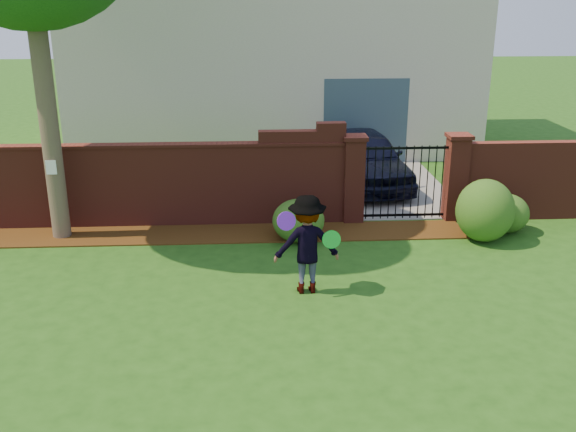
{
  "coord_description": "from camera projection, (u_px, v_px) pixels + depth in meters",
  "views": [
    {
      "loc": [
        0.27,
        -9.15,
        4.73
      ],
      "look_at": [
        0.86,
        1.4,
        1.05
      ],
      "focal_mm": 40.62,
      "sensor_mm": 36.0,
      "label": 1
    }
  ],
  "objects": [
    {
      "name": "car",
      "position": [
        368.0,
        160.0,
        16.28
      ],
      "size": [
        2.18,
        4.28,
        1.4
      ],
      "primitive_type": "imported",
      "rotation": [
        0.0,
        0.0,
        0.13
      ],
      "color": "black",
      "rests_on": "ground"
    },
    {
      "name": "man",
      "position": [
        307.0,
        245.0,
        10.51
      ],
      "size": [
        1.1,
        0.68,
        1.66
      ],
      "primitive_type": "imported",
      "rotation": [
        0.0,
        0.0,
        3.2
      ],
      "color": "gray",
      "rests_on": "ground"
    },
    {
      "name": "mulch_bed",
      "position": [
        194.0,
        234.0,
        13.26
      ],
      "size": [
        11.1,
        1.08,
        0.03
      ],
      "primitive_type": "cube",
      "color": "#39200A",
      "rests_on": "ground"
    },
    {
      "name": "house",
      "position": [
        273.0,
        42.0,
        20.49
      ],
      "size": [
        12.4,
        6.4,
        6.3
      ],
      "color": "beige",
      "rests_on": "ground"
    },
    {
      "name": "driveway",
      "position": [
        370.0,
        171.0,
        17.89
      ],
      "size": [
        3.2,
        8.0,
        0.01
      ],
      "primitive_type": "cube",
      "color": "gray",
      "rests_on": "ground"
    },
    {
      "name": "brick_wall_return",
      "position": [
        547.0,
        180.0,
        14.01
      ],
      "size": [
        4.0,
        0.25,
        1.7
      ],
      "primitive_type": "cube",
      "color": "maroon",
      "rests_on": "ground"
    },
    {
      "name": "frisbee_purple",
      "position": [
        286.0,
        221.0,
        10.14
      ],
      "size": [
        0.31,
        0.16,
        0.3
      ],
      "primitive_type": "cylinder",
      "rotation": [
        1.36,
        0.0,
        0.24
      ],
      "color": "#7621D3",
      "rests_on": "man"
    },
    {
      "name": "pillar_left",
      "position": [
        354.0,
        179.0,
        13.75
      ],
      "size": [
        0.5,
        0.5,
        1.88
      ],
      "color": "maroon",
      "rests_on": "ground"
    },
    {
      "name": "brick_wall",
      "position": [
        143.0,
        183.0,
        13.52
      ],
      "size": [
        8.7,
        0.31,
        2.16
      ],
      "color": "maroon",
      "rests_on": "ground"
    },
    {
      "name": "shrub_left",
      "position": [
        298.0,
        221.0,
        12.84
      ],
      "size": [
        1.03,
        1.03,
        0.84
      ],
      "primitive_type": "ellipsoid",
      "color": "#205018",
      "rests_on": "ground"
    },
    {
      "name": "iron_gate",
      "position": [
        405.0,
        182.0,
        13.84
      ],
      "size": [
        1.78,
        0.03,
        1.6
      ],
      "color": "black",
      "rests_on": "ground"
    },
    {
      "name": "paper_notice",
      "position": [
        51.0,
        167.0,
        12.51
      ],
      "size": [
        0.2,
        0.01,
        0.28
      ],
      "primitive_type": "cube",
      "color": "white",
      "rests_on": "tree"
    },
    {
      "name": "pillar_right",
      "position": [
        456.0,
        177.0,
        13.87
      ],
      "size": [
        0.5,
        0.5,
        1.88
      ],
      "color": "maroon",
      "rests_on": "ground"
    },
    {
      "name": "ground",
      "position": [
        238.0,
        310.0,
        10.17
      ],
      "size": [
        80.0,
        80.0,
        0.01
      ],
      "primitive_type": "cube",
      "color": "#204C13",
      "rests_on": "ground"
    },
    {
      "name": "shrub_middle",
      "position": [
        485.0,
        210.0,
        12.78
      ],
      "size": [
        1.14,
        1.14,
        1.25
      ],
      "primitive_type": "ellipsoid",
      "color": "#205018",
      "rests_on": "ground"
    },
    {
      "name": "shrub_right",
      "position": [
        507.0,
        213.0,
        13.32
      ],
      "size": [
        0.9,
        0.9,
        0.8
      ],
      "primitive_type": "ellipsoid",
      "color": "#205018",
      "rests_on": "ground"
    },
    {
      "name": "frisbee_green",
      "position": [
        331.0,
        239.0,
        10.33
      ],
      "size": [
        0.3,
        0.08,
        0.3
      ],
      "primitive_type": "cylinder",
      "rotation": [
        1.43,
        0.0,
        -0.05
      ],
      "color": "green",
      "rests_on": "man"
    }
  ]
}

